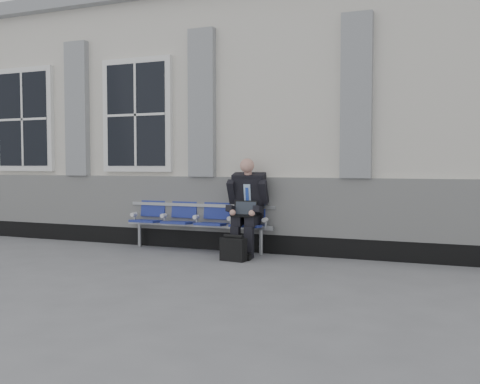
% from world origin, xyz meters
% --- Properties ---
extents(ground, '(70.00, 70.00, 0.00)m').
position_xyz_m(ground, '(0.00, 0.00, 0.00)').
color(ground, slate).
rests_on(ground, ground).
extents(station_building, '(14.40, 4.40, 4.49)m').
position_xyz_m(station_building, '(-0.02, 3.47, 2.22)').
color(station_building, beige).
rests_on(station_building, ground).
extents(bench, '(2.60, 0.47, 0.91)m').
position_xyz_m(bench, '(1.58, 1.32, 0.55)').
color(bench, '#9EA0A3').
rests_on(bench, ground).
extents(businessman, '(0.64, 0.86, 1.49)m').
position_xyz_m(businessman, '(2.49, 1.18, 0.80)').
color(businessman, black).
rests_on(businessman, ground).
extents(briefcase, '(0.39, 0.20, 0.39)m').
position_xyz_m(briefcase, '(2.49, 0.63, 0.18)').
color(briefcase, black).
rests_on(briefcase, ground).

